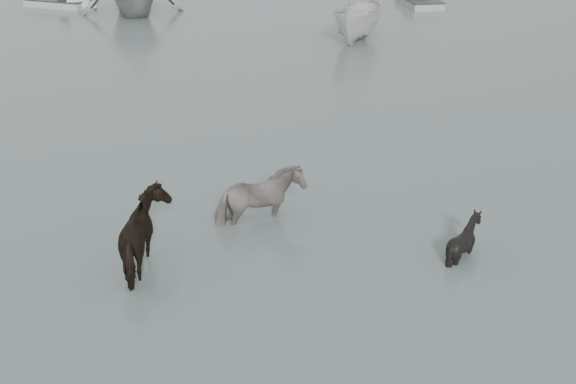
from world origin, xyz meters
name	(u,v)px	position (x,y,z in m)	size (l,w,h in m)	color
ground	(257,242)	(0.00, 0.00, 0.00)	(140.00, 140.00, 0.00)	#4D5B57
pony_pinto	(259,186)	(0.24, 0.94, 0.77)	(0.83, 1.82, 1.54)	black
pony_dark	(148,227)	(-2.03, -0.40, 0.77)	(1.53, 1.31, 1.54)	black
pony_black	(465,228)	(3.65, -1.36, 0.55)	(0.89, 1.00, 1.11)	black
boat_small	(358,20)	(7.65, 16.64, 0.85)	(1.65, 4.38, 1.69)	silver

